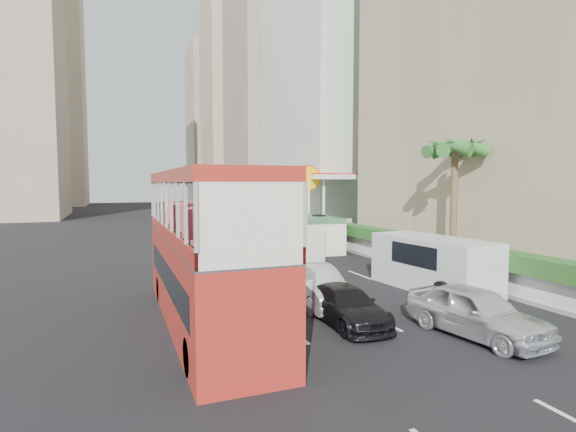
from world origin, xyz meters
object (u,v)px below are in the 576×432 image
minibus_far (319,233)px  shell_station (329,204)px  minibus_near (285,236)px  panel_van_far (283,225)px  car_silver_lane_b (475,336)px  car_black (346,323)px  palm_tree (454,208)px  car_silver_lane_a (314,305)px  van_asset (261,250)px  panel_van_near (433,264)px  double_decker_bus (205,248)px

minibus_far → shell_station: (5.56, 9.59, 1.56)m
minibus_near → panel_van_far: bearing=60.3°
car_silver_lane_b → shell_station: shell_station is taller
car_black → palm_tree: (9.44, 5.69, 3.38)m
car_silver_lane_a → panel_van_far: panel_van_far is taller
van_asset → minibus_far: 4.21m
car_silver_lane_a → shell_station: 25.30m
minibus_near → shell_station: size_ratio=0.74×
minibus_far → panel_van_far: 7.45m
panel_van_near → shell_station: bearing=69.8°
double_decker_bus → car_black: bearing=-21.2°
shell_station → panel_van_far: bearing=-158.4°
minibus_far → minibus_near: bearing=-147.8°
car_silver_lane_a → palm_tree: palm_tree is taller
minibus_near → double_decker_bus: bearing=-131.8°
panel_van_near → panel_van_far: bearing=83.6°
car_black → minibus_far: bearing=68.4°
double_decker_bus → car_black: double_decker_bus is taller
car_black → palm_tree: 11.53m
minibus_near → shell_station: (8.68, 11.22, 1.44)m
palm_tree → minibus_near: bearing=129.8°
minibus_far → panel_van_near: bearing=-86.5°
car_black → minibus_near: size_ratio=0.71×
minibus_near → minibus_far: (3.12, 1.63, -0.12)m
car_silver_lane_b → panel_van_near: panel_van_near is taller
car_black → minibus_far: size_ratio=0.78×
car_silver_lane_a → minibus_far: bearing=64.1°
car_silver_lane_b → minibus_far: size_ratio=0.85×
car_silver_lane_b → van_asset: car_silver_lane_b is taller
minibus_near → panel_van_far: minibus_near is taller
van_asset → shell_station: shell_station is taller
palm_tree → double_decker_bus: bearing=-163.8°
van_asset → palm_tree: palm_tree is taller
car_black → minibus_far: (6.08, 15.11, 1.19)m
van_asset → palm_tree: bearing=-68.3°
double_decker_bus → car_black: 5.32m
van_asset → panel_van_far: bearing=45.5°
car_silver_lane_b → panel_van_near: 6.21m
car_black → palm_tree: palm_tree is taller
minibus_near → panel_van_far: size_ratio=1.04×
double_decker_bus → palm_tree: (13.80, 4.00, 0.85)m
panel_van_far → car_silver_lane_b: bearing=-93.5°
double_decker_bus → panel_van_far: (10.59, 20.86, -1.39)m
car_silver_lane_a → minibus_far: minibus_far is taller
panel_van_far → shell_station: size_ratio=0.71×
minibus_far → panel_van_far: (0.15, 7.45, -0.05)m
minibus_far → palm_tree: 10.23m
palm_tree → shell_station: bearing=83.4°
shell_station → car_black: bearing=-115.2°
double_decker_bus → panel_van_near: (10.23, 1.16, -1.38)m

